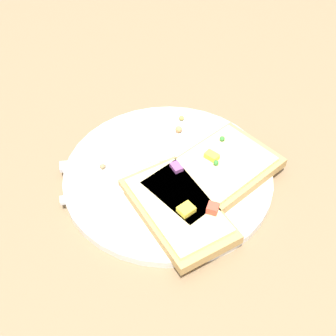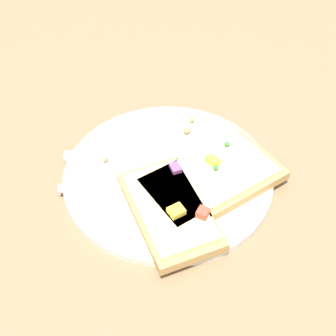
{
  "view_description": "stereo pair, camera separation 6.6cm",
  "coord_description": "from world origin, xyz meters",
  "px_view_note": "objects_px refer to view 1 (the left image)",
  "views": [
    {
      "loc": [
        0.42,
        -0.17,
        0.5
      ],
      "look_at": [
        0.0,
        0.0,
        0.02
      ],
      "focal_mm": 50.0,
      "sensor_mm": 36.0,
      "label": 1
    },
    {
      "loc": [
        0.44,
        -0.1,
        0.5
      ],
      "look_at": [
        0.0,
        0.0,
        0.02
      ],
      "focal_mm": 50.0,
      "sensor_mm": 36.0,
      "label": 2
    }
  ],
  "objects_px": {
    "plate": "(168,176)",
    "fork": "(145,186)",
    "pizza_slice_main": "(211,175)",
    "pizza_slice_corner": "(178,209)",
    "knife": "(116,161)"
  },
  "relations": [
    {
      "from": "plate",
      "to": "pizza_slice_corner",
      "type": "bearing_deg",
      "value": -11.24
    },
    {
      "from": "fork",
      "to": "pizza_slice_corner",
      "type": "bearing_deg",
      "value": -59.39
    },
    {
      "from": "knife",
      "to": "pizza_slice_corner",
      "type": "height_order",
      "value": "pizza_slice_corner"
    },
    {
      "from": "fork",
      "to": "pizza_slice_main",
      "type": "distance_m",
      "value": 0.09
    },
    {
      "from": "fork",
      "to": "pizza_slice_corner",
      "type": "relative_size",
      "value": 1.19
    },
    {
      "from": "knife",
      "to": "pizza_slice_corner",
      "type": "bearing_deg",
      "value": -55.62
    },
    {
      "from": "plate",
      "to": "fork",
      "type": "bearing_deg",
      "value": -70.67
    },
    {
      "from": "pizza_slice_corner",
      "to": "plate",
      "type": "bearing_deg",
      "value": -20.66
    },
    {
      "from": "pizza_slice_main",
      "to": "pizza_slice_corner",
      "type": "bearing_deg",
      "value": -170.19
    },
    {
      "from": "plate",
      "to": "pizza_slice_main",
      "type": "relative_size",
      "value": 1.33
    },
    {
      "from": "plate",
      "to": "fork",
      "type": "xyz_separation_m",
      "value": [
        0.01,
        -0.04,
        0.01
      ]
    },
    {
      "from": "pizza_slice_corner",
      "to": "pizza_slice_main",
      "type": "bearing_deg",
      "value": -68.64
    },
    {
      "from": "pizza_slice_main",
      "to": "plate",
      "type": "bearing_deg",
      "value": 125.34
    },
    {
      "from": "fork",
      "to": "knife",
      "type": "height_order",
      "value": "knife"
    },
    {
      "from": "knife",
      "to": "pizza_slice_main",
      "type": "xyz_separation_m",
      "value": [
        0.08,
        0.11,
        0.01
      ]
    }
  ]
}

